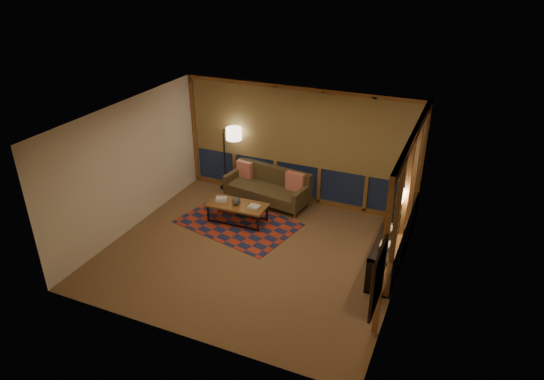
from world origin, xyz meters
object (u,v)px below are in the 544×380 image
at_px(sofa, 267,187).
at_px(coffee_table, 238,213).
at_px(floor_lamp, 224,157).
at_px(bookshelf, 392,238).

height_order(sofa, coffee_table, sofa).
height_order(floor_lamp, bookshelf, floor_lamp).
bearing_deg(sofa, coffee_table, -93.28).
bearing_deg(sofa, floor_lamp, 174.91).
bearing_deg(coffee_table, floor_lamp, 125.09).
xyz_separation_m(sofa, bookshelf, (3.07, -1.00, -0.05)).
height_order(coffee_table, floor_lamp, floor_lamp).
distance_m(coffee_table, bookshelf, 3.30).
distance_m(coffee_table, floor_lamp, 1.82).
height_order(coffee_table, bookshelf, bookshelf).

